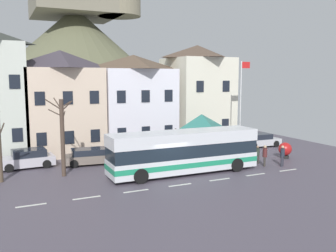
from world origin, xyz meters
The scene contains 19 objects.
ground_plane centered at (0.00, 0.00, -0.03)m, with size 40.00×60.00×0.07m.
townhouse_01 centered at (-5.00, 12.30, 4.64)m, with size 6.66×6.67×9.27m.
townhouse_02 centered at (1.93, 12.12, 4.51)m, with size 6.91×6.30×9.02m.
townhouse_03 centered at (9.11, 12.22, 5.11)m, with size 6.02×6.50×10.21m.
hilltop_castle centered at (0.64, 33.30, 8.92)m, with size 38.38×38.38×23.91m.
transit_bus centered at (1.58, 0.67, 1.54)m, with size 11.06×2.72×3.05m.
bus_shelter centered at (5.36, 4.75, 3.05)m, with size 3.60×3.60×3.75m.
parked_car_00 centered at (7.27, 7.22, 0.69)m, with size 4.53×2.45×1.42m.
parked_car_01 centered at (-3.82, 6.24, 0.63)m, with size 4.63×2.23×1.27m.
parked_car_02 centered at (-8.52, 7.22, 0.69)m, with size 4.13×2.22×1.41m.
parked_car_03 centered at (13.16, 6.62, 0.64)m, with size 4.03×1.99×1.30m.
pedestrian_00 centered at (9.44, -0.69, 0.89)m, with size 0.35×0.33×1.64m.
pedestrian_01 centered at (8.22, -0.10, 0.96)m, with size 0.35×0.35×1.65m.
pedestrian_02 centered at (8.29, 0.86, 0.84)m, with size 0.32×0.32×1.45m.
pedestrian_03 centered at (6.97, 2.63, 0.91)m, with size 0.31×0.34×1.64m.
public_bench centered at (7.58, 6.40, 0.47)m, with size 1.52×0.48×0.87m.
flagpole centered at (9.44, 4.77, 4.73)m, with size 0.95×0.10×8.28m.
harbour_buoy centered at (11.65, 1.42, 0.76)m, with size 1.12×1.12×1.37m.
bare_tree_02 centered at (-6.40, 3.53, 2.87)m, with size 1.66×1.91×5.45m.
Camera 1 is at (-10.36, -22.24, 6.85)m, focal length 39.35 mm.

